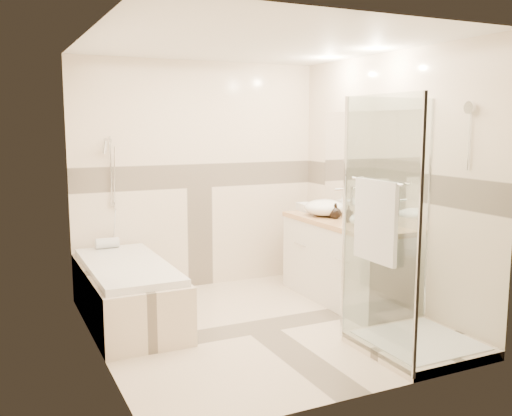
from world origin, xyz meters
name	(u,v)px	position (x,y,z in m)	size (l,w,h in m)	color
room	(263,189)	(0.06, 0.01, 1.26)	(2.82, 3.02, 2.52)	beige
bathtub	(128,289)	(-1.02, 0.65, 0.31)	(0.75, 1.70, 0.56)	beige
vanity	(344,261)	(1.12, 0.30, 0.43)	(0.58, 1.62, 0.85)	silver
shower_enclosure	(403,289)	(0.83, -0.97, 0.51)	(0.96, 0.93, 2.04)	beige
vessel_sink_near	(325,208)	(1.10, 0.65, 0.94)	(0.44, 0.44, 0.18)	white
vessel_sink_far	(369,220)	(1.10, -0.13, 0.93)	(0.38, 0.38, 0.15)	white
faucet_near	(342,199)	(1.32, 0.65, 1.02)	(0.12, 0.03, 0.30)	silver
faucet_far	(388,210)	(1.32, -0.13, 1.00)	(0.11, 0.03, 0.26)	silver
amenity_bottle_a	(349,214)	(1.10, 0.21, 0.93)	(0.07, 0.08, 0.17)	black
amenity_bottle_b	(335,211)	(1.10, 0.44, 0.93)	(0.12, 0.12, 0.16)	black
folded_towels	(307,207)	(1.10, 1.02, 0.89)	(0.16, 0.27, 0.08)	silver
rolled_towel	(107,243)	(-1.06, 1.36, 0.61)	(0.11, 0.11, 0.23)	silver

